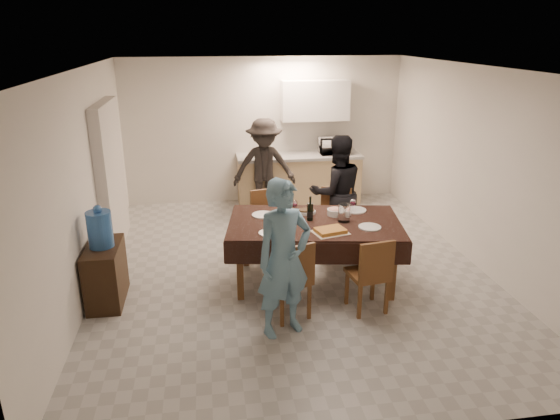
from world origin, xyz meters
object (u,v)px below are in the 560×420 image
at_px(water_jug, 100,229).
at_px(person_far, 337,192).
at_px(water_pitcher, 344,213).
at_px(person_near, 284,259).
at_px(person_kitchen, 264,167).
at_px(console, 106,274).
at_px(wine_bottle, 310,208).
at_px(savoury_tart, 330,231).
at_px(dining_table, 315,224).
at_px(microwave, 334,146).

xyz_separation_m(water_jug, person_far, (3.05, 1.17, -0.08)).
height_order(water_pitcher, person_near, person_near).
distance_m(person_near, person_far, 2.37).
bearing_deg(person_kitchen, console, -128.65).
height_order(console, person_near, person_near).
bearing_deg(wine_bottle, savoury_tart, -70.77).
height_order(water_pitcher, person_far, person_far).
bearing_deg(savoury_tart, water_jug, 174.31).
bearing_deg(water_pitcher, savoury_tart, -127.15).
distance_m(dining_table, savoury_tart, 0.40).
distance_m(water_pitcher, person_kitchen, 2.75).
bearing_deg(person_kitchen, wine_bottle, -84.34).
height_order(water_pitcher, person_kitchen, person_kitchen).
xyz_separation_m(water_jug, water_pitcher, (2.85, 0.07, 0.02)).
relative_size(savoury_tart, person_near, 0.23).
bearing_deg(person_far, water_pitcher, 73.16).
xyz_separation_m(console, water_pitcher, (2.85, 0.07, 0.57)).
bearing_deg(person_far, water_jug, 14.49).
relative_size(savoury_tart, person_far, 0.23).
bearing_deg(water_jug, wine_bottle, 4.01).
bearing_deg(water_pitcher, wine_bottle, 165.96).
relative_size(water_jug, person_far, 0.25).
relative_size(console, water_jug, 1.82).
xyz_separation_m(person_near, person_kitchen, (0.25, 3.67, -0.01)).
relative_size(console, wine_bottle, 2.45).
bearing_deg(person_far, dining_table, 55.81).
bearing_deg(microwave, person_far, 76.79).
bearing_deg(dining_table, person_near, -108.49).
distance_m(console, person_kitchen, 3.54).
bearing_deg(console, microwave, 42.19).
height_order(person_far, person_kitchen, person_far).
bearing_deg(console, person_kitchen, 51.35).
bearing_deg(dining_table, savoury_tart, -66.10).
bearing_deg(console, person_near, -25.50).
bearing_deg(water_pitcher, dining_table, 171.87).
height_order(console, wine_bottle, wine_bottle).
height_order(wine_bottle, person_far, person_far).
height_order(savoury_tart, person_kitchen, person_kitchen).
xyz_separation_m(wine_bottle, person_far, (0.60, 1.00, -0.14)).
xyz_separation_m(savoury_tart, person_far, (0.45, 1.43, -0.01)).
bearing_deg(water_pitcher, person_kitchen, 103.78).
bearing_deg(water_jug, person_kitchen, 51.35).
relative_size(savoury_tart, person_kitchen, 0.23).
bearing_deg(microwave, person_kitchen, 18.70).
distance_m(dining_table, water_jug, 2.50).
bearing_deg(wine_bottle, water_pitcher, -14.04).
height_order(wine_bottle, microwave, microwave).
height_order(water_jug, savoury_tart, water_jug).
xyz_separation_m(dining_table, person_kitchen, (-0.30, 2.62, 0.05)).
height_order(console, person_kitchen, person_kitchen).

